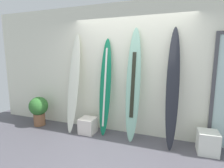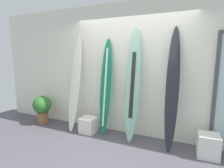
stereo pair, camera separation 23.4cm
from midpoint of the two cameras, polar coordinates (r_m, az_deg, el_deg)
name	(u,v)px [view 2 (the right image)]	position (r m, az deg, el deg)	size (l,w,h in m)	color
ground	(106,163)	(3.13, 0.34, -24.37)	(8.00, 8.00, 0.04)	#4F4C55
wall_back	(132,70)	(3.85, 8.19, 4.48)	(7.20, 0.20, 2.80)	white
surfboard_ivory	(75,84)	(4.07, -10.29, 0.09)	(0.26, 0.51, 2.19)	silver
surfboard_emerald	(106,87)	(3.78, -0.32, -1.03)	(0.25, 0.36, 2.08)	#107049
surfboard_seafoam	(133,86)	(3.51, 8.65, -0.57)	(0.29, 0.42, 2.27)	#8BC2A9
surfboard_charcoal	(172,90)	(3.38, 20.84, -1.73)	(0.25, 0.51, 2.25)	#22242C
display_block_left	(208,145)	(3.62, 30.44, -16.82)	(0.35, 0.35, 0.40)	white
display_block_center	(88,125)	(4.07, -5.97, -13.06)	(0.34, 0.34, 0.34)	white
potted_plant	(42,107)	(4.76, -20.38, -7.06)	(0.45, 0.45, 0.71)	brown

